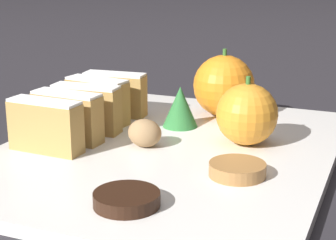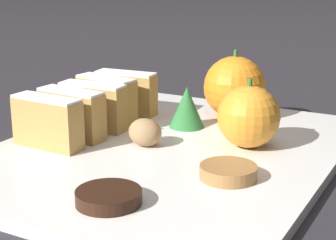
# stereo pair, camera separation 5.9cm
# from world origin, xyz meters

# --- Properties ---
(ground_plane) EXTENTS (6.00, 6.00, 0.00)m
(ground_plane) POSITION_xyz_m (0.00, 0.00, 0.00)
(ground_plane) COLOR #28262B
(serving_platter) EXTENTS (0.34, 0.42, 0.01)m
(serving_platter) POSITION_xyz_m (0.00, 0.00, 0.01)
(serving_platter) COLOR white
(serving_platter) RESTS_ON ground_plane
(stollen_slice_front) EXTENTS (0.08, 0.03, 0.06)m
(stollen_slice_front) POSITION_xyz_m (-0.11, -0.06, 0.04)
(stollen_slice_front) COLOR tan
(stollen_slice_front) RESTS_ON serving_platter
(stollen_slice_second) EXTENTS (0.08, 0.03, 0.06)m
(stollen_slice_second) POSITION_xyz_m (-0.11, -0.02, 0.04)
(stollen_slice_second) COLOR tan
(stollen_slice_second) RESTS_ON serving_platter
(stollen_slice_third) EXTENTS (0.08, 0.03, 0.06)m
(stollen_slice_third) POSITION_xyz_m (-0.11, 0.01, 0.04)
(stollen_slice_third) COLOR tan
(stollen_slice_third) RESTS_ON serving_platter
(stollen_slice_fourth) EXTENTS (0.08, 0.04, 0.06)m
(stollen_slice_fourth) POSITION_xyz_m (-0.11, 0.05, 0.04)
(stollen_slice_fourth) COLOR tan
(stollen_slice_fourth) RESTS_ON serving_platter
(stollen_slice_fifth) EXTENTS (0.08, 0.03, 0.06)m
(stollen_slice_fifth) POSITION_xyz_m (-0.11, 0.09, 0.04)
(stollen_slice_fifth) COLOR tan
(stollen_slice_fifth) RESTS_ON serving_platter
(orange_near) EXTENTS (0.07, 0.07, 0.07)m
(orange_near) POSITION_xyz_m (0.07, 0.04, 0.05)
(orange_near) COLOR orange
(orange_near) RESTS_ON serving_platter
(orange_far) EXTENTS (0.08, 0.08, 0.09)m
(orange_far) POSITION_xyz_m (0.02, 0.14, 0.05)
(orange_far) COLOR orange
(orange_far) RESTS_ON serving_platter
(walnut) EXTENTS (0.04, 0.03, 0.03)m
(walnut) POSITION_xyz_m (-0.02, -0.01, 0.03)
(walnut) COLOR #9E7A51
(walnut) RESTS_ON serving_platter
(chocolate_cookie) EXTENTS (0.06, 0.06, 0.01)m
(chocolate_cookie) POSITION_xyz_m (0.03, -0.15, 0.02)
(chocolate_cookie) COLOR black
(chocolate_cookie) RESTS_ON serving_platter
(gingerbread_cookie) EXTENTS (0.05, 0.05, 0.01)m
(gingerbread_cookie) POSITION_xyz_m (0.09, -0.05, 0.02)
(gingerbread_cookie) COLOR #A3703D
(gingerbread_cookie) RESTS_ON serving_platter
(evergreen_sprig) EXTENTS (0.04, 0.04, 0.05)m
(evergreen_sprig) POSITION_xyz_m (-0.02, 0.08, 0.04)
(evergreen_sprig) COLOR #2D7538
(evergreen_sprig) RESTS_ON serving_platter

